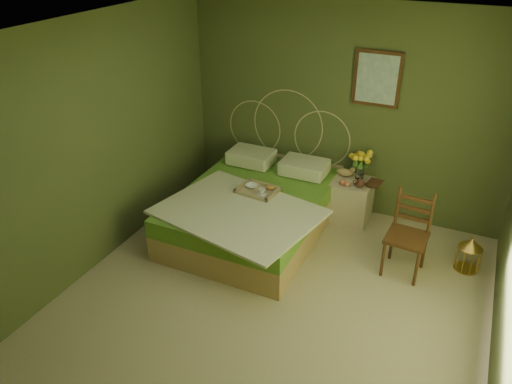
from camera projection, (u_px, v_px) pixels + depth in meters
The scene contains 13 objects.
floor at pixel (268, 308), 4.89m from camera, with size 4.50×4.50×0.00m, color #BBB087.
ceiling at pixel (272, 36), 3.63m from camera, with size 4.50×4.50×0.00m, color silver.
wall_back at pixel (344, 111), 6.05m from camera, with size 4.00×4.00×0.00m, color #4E592F.
wall_left at pixel (87, 151), 5.00m from camera, with size 4.50×4.50×0.00m, color #4E592F.
wall_art at pixel (377, 79), 5.68m from camera, with size 0.54×0.04×0.64m.
bed at pixel (255, 206), 5.99m from camera, with size 1.88×2.37×1.47m.
nightstand at pixel (352, 194), 6.20m from camera, with size 0.48×0.48×0.95m.
chair at pixel (409, 228), 5.21m from camera, with size 0.43×0.43×0.92m.
birdcage at pixel (469, 255), 5.35m from camera, with size 0.25×0.25×0.38m.
book_lower at pixel (368, 183), 6.05m from camera, with size 0.16×0.21×0.02m, color #381E0F.
book_upper at pixel (368, 181), 6.04m from camera, with size 0.17×0.23×0.02m, color #472819.
cereal_bowl at pixel (252, 186), 5.88m from camera, with size 0.14×0.14×0.03m, color white.
coffee_cup at pixel (262, 192), 5.72m from camera, with size 0.08×0.08×0.07m, color white.
Camera 1 is at (1.47, -3.43, 3.35)m, focal length 35.00 mm.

